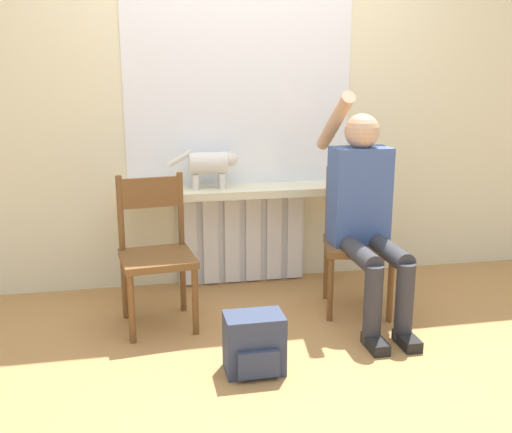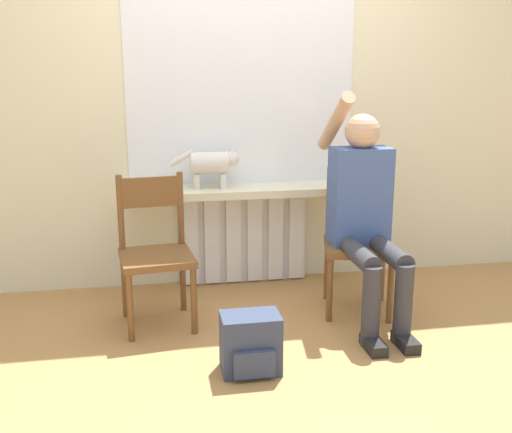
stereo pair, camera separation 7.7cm
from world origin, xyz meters
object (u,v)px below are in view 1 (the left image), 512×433
Objects in this scene: person at (365,209)px; cat at (210,164)px; chair_right at (358,239)px; chair_left at (156,251)px; backpack at (254,344)px.

person is 2.91× the size of cat.
chair_right is 1.05m from cat.
chair_left is 1.21m from chair_right.
chair_left is 0.85m from backpack.
chair_left is 0.65× the size of person.
cat reaches higher than chair_left.
chair_right is at bearing -31.32° from cat.
cat is (-0.83, 0.50, 0.41)m from chair_right.
cat is 1.37m from backpack.
chair_right is at bearing 40.95° from backpack.
backpack is (-0.77, -0.55, -0.51)m from person.
person reaches higher than backpack.
backpack is at bearing -144.37° from person.
backpack is at bearing -63.74° from chair_left.
chair_right is 1.07m from backpack.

